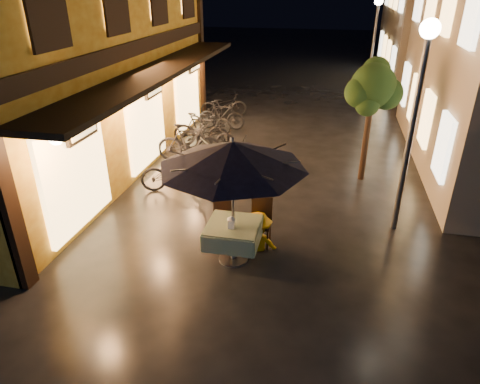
% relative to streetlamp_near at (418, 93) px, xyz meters
% --- Properties ---
extents(ground, '(90.00, 90.00, 0.00)m').
position_rel_streetlamp_near_xyz_m(ground, '(-3.00, -2.00, -2.92)').
color(ground, black).
rests_on(ground, ground).
extents(west_building, '(5.90, 11.40, 7.40)m').
position_rel_streetlamp_near_xyz_m(west_building, '(-8.72, 2.00, 0.79)').
color(west_building, '#B87718').
rests_on(west_building, ground).
extents(east_building_far, '(7.30, 10.30, 7.30)m').
position_rel_streetlamp_near_xyz_m(east_building_far, '(4.49, 16.00, 0.74)').
color(east_building_far, tan).
rests_on(east_building_far, ground).
extents(street_tree, '(1.43, 1.20, 3.15)m').
position_rel_streetlamp_near_xyz_m(street_tree, '(-0.59, 2.51, -0.50)').
color(street_tree, black).
rests_on(street_tree, ground).
extents(streetlamp_near, '(0.36, 0.36, 4.23)m').
position_rel_streetlamp_near_xyz_m(streetlamp_near, '(0.00, 0.00, 0.00)').
color(streetlamp_near, '#59595E').
rests_on(streetlamp_near, ground).
extents(streetlamp_far, '(0.36, 0.36, 4.23)m').
position_rel_streetlamp_near_xyz_m(streetlamp_far, '(0.00, 12.00, 0.00)').
color(streetlamp_far, '#59595E').
rests_on(streetlamp_far, ground).
extents(cafe_table, '(0.99, 0.99, 0.78)m').
position_rel_streetlamp_near_xyz_m(cafe_table, '(-3.13, -1.86, -2.33)').
color(cafe_table, '#59595E').
rests_on(cafe_table, ground).
extents(patio_umbrella, '(2.63, 2.63, 2.46)m').
position_rel_streetlamp_near_xyz_m(patio_umbrella, '(-3.13, -1.86, -0.77)').
color(patio_umbrella, '#59595E').
rests_on(patio_umbrella, ground).
extents(cafe_chair_left, '(0.42, 0.42, 0.97)m').
position_rel_streetlamp_near_xyz_m(cafe_chair_left, '(-3.53, -1.12, -2.38)').
color(cafe_chair_left, black).
rests_on(cafe_chair_left, ground).
extents(cafe_chair_right, '(0.42, 0.42, 0.97)m').
position_rel_streetlamp_near_xyz_m(cafe_chair_right, '(-2.73, -1.12, -2.38)').
color(cafe_chair_right, black).
rests_on(cafe_chair_right, ground).
extents(table_lantern, '(0.16, 0.16, 0.25)m').
position_rel_streetlamp_near_xyz_m(table_lantern, '(-3.13, -2.00, -2.00)').
color(table_lantern, white).
rests_on(table_lantern, cafe_table).
extents(person_orange, '(0.76, 0.65, 1.36)m').
position_rel_streetlamp_near_xyz_m(person_orange, '(-3.51, -1.30, -2.24)').
color(person_orange, '#F43F23').
rests_on(person_orange, ground).
extents(person_yellow, '(1.05, 0.73, 1.48)m').
position_rel_streetlamp_near_xyz_m(person_yellow, '(-2.75, -1.34, -2.18)').
color(person_yellow, '#FFAA00').
rests_on(person_yellow, ground).
extents(bicycle_0, '(1.99, 1.35, 0.99)m').
position_rel_streetlamp_near_xyz_m(bicycle_0, '(-5.19, 0.88, -2.42)').
color(bicycle_0, black).
rests_on(bicycle_0, ground).
extents(bicycle_1, '(1.93, 0.99, 1.12)m').
position_rel_streetlamp_near_xyz_m(bicycle_1, '(-5.53, 2.82, -2.36)').
color(bicycle_1, black).
rests_on(bicycle_1, ground).
extents(bicycle_2, '(1.77, 0.62, 0.93)m').
position_rel_streetlamp_near_xyz_m(bicycle_2, '(-5.25, 3.77, -2.45)').
color(bicycle_2, black).
rests_on(bicycle_2, ground).
extents(bicycle_3, '(1.84, 0.54, 1.10)m').
position_rel_streetlamp_near_xyz_m(bicycle_3, '(-5.52, 3.99, -2.37)').
color(bicycle_3, black).
rests_on(bicycle_3, ground).
extents(bicycle_4, '(1.74, 0.82, 0.88)m').
position_rel_streetlamp_near_xyz_m(bicycle_4, '(-5.68, 5.48, -2.48)').
color(bicycle_4, black).
rests_on(bicycle_4, ground).
extents(bicycle_5, '(1.69, 0.52, 1.01)m').
position_rel_streetlamp_near_xyz_m(bicycle_5, '(-5.34, 5.92, -2.41)').
color(bicycle_5, black).
rests_on(bicycle_5, ground).
extents(bicycle_6, '(1.92, 1.21, 0.95)m').
position_rel_streetlamp_near_xyz_m(bicycle_6, '(-5.65, 7.43, -2.44)').
color(bicycle_6, black).
rests_on(bicycle_6, ground).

